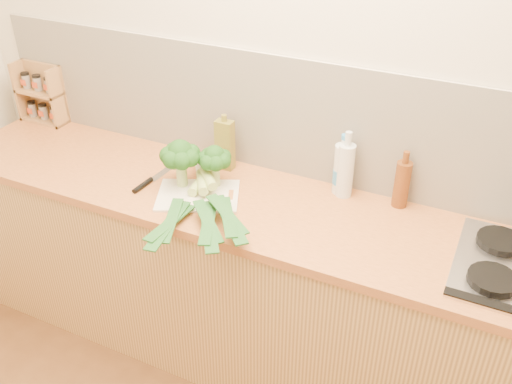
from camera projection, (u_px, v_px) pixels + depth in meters
room_shell at (302, 121)px, 2.44m from camera, size 3.50×3.50×3.50m
counter at (272, 289)px, 2.60m from camera, size 3.20×0.62×0.90m
chopping_board at (198, 195)px, 2.42m from camera, size 0.41×0.37×0.01m
broccoli_left at (180, 155)px, 2.41m from camera, size 0.17×0.18×0.22m
broccoli_right at (214, 159)px, 2.42m from camera, size 0.15×0.15×0.19m
leek_front at (192, 193)px, 2.39m from camera, size 0.17×0.68×0.04m
leek_mid at (203, 190)px, 2.37m from camera, size 0.44×0.60×0.04m
leek_back at (212, 186)px, 2.36m from camera, size 0.51×0.53×0.04m
chefs_knife at (148, 182)px, 2.51m from camera, size 0.05×0.30×0.02m
spice_rack at (43, 96)px, 3.01m from camera, size 0.26×0.10×0.31m
oil_tin at (225, 145)px, 2.57m from camera, size 0.08×0.05×0.27m
glass_bottle at (346, 169)px, 2.37m from camera, size 0.07×0.07×0.30m
amber_bottle at (402, 183)px, 2.31m from camera, size 0.06×0.06×0.25m
water_bottle at (342, 170)px, 2.40m from camera, size 0.08×0.08×0.25m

